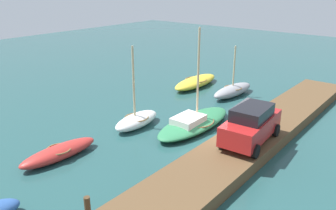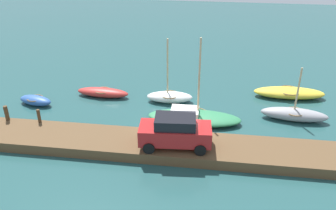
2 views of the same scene
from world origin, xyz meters
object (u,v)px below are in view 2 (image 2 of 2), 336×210
at_px(mooring_post_mid_west, 39,116).
at_px(rowboat_white, 170,96).
at_px(dinghy_blue, 35,100).
at_px(rowboat_grey, 294,114).
at_px(rowboat_red, 103,92).
at_px(parked_car, 175,131).
at_px(mooring_post_west, 6,113).
at_px(sailboat_green, 193,117).
at_px(motorboat_yellow, 289,93).

bearing_deg(mooring_post_mid_west, rowboat_white, 34.33).
bearing_deg(dinghy_blue, mooring_post_mid_west, -47.03).
bearing_deg(rowboat_grey, rowboat_red, 177.70).
height_order(rowboat_white, parked_car, rowboat_white).
xyz_separation_m(rowboat_red, mooring_post_west, (-4.59, -5.36, 0.77)).
distance_m(sailboat_green, rowboat_grey, 6.78).
bearing_deg(sailboat_green, parked_car, -101.25).
relative_size(motorboat_yellow, dinghy_blue, 1.94).
bearing_deg(mooring_post_west, rowboat_grey, 11.15).
xyz_separation_m(dinghy_blue, mooring_post_mid_west, (2.03, -3.40, 0.73)).
relative_size(rowboat_grey, parked_car, 1.09).
relative_size(rowboat_red, rowboat_grey, 0.91).
height_order(rowboat_grey, mooring_post_west, rowboat_grey).
distance_m(rowboat_grey, mooring_post_west, 18.73).
bearing_deg(parked_car, rowboat_grey, 29.96).
bearing_deg(rowboat_red, parked_car, -44.29).
distance_m(rowboat_white, dinghy_blue, 9.77).
distance_m(mooring_post_mid_west, parked_car, 8.91).
relative_size(rowboat_grey, mooring_post_mid_west, 5.00).
distance_m(rowboat_red, parked_car, 9.40).
bearing_deg(motorboat_yellow, parked_car, -133.41).
bearing_deg(mooring_post_west, sailboat_green, 11.77).
relative_size(dinghy_blue, parked_car, 0.66).
bearing_deg(motorboat_yellow, rowboat_grey, -95.47).
bearing_deg(parked_car, rowboat_white, 95.85).
distance_m(mooring_post_west, mooring_post_mid_west, 2.16).
relative_size(rowboat_red, dinghy_blue, 1.49).
bearing_deg(rowboat_white, rowboat_grey, -13.97).
bearing_deg(rowboat_white, sailboat_green, -58.35).
bearing_deg(rowboat_grey, mooring_post_mid_west, -162.49).
bearing_deg(motorboat_yellow, dinghy_blue, -170.26).
xyz_separation_m(mooring_post_west, mooring_post_mid_west, (2.16, 0.00, -0.04)).
bearing_deg(dinghy_blue, sailboat_green, 7.38).
distance_m(sailboat_green, parked_car, 4.14).
height_order(mooring_post_mid_west, parked_car, parked_car).
bearing_deg(rowboat_white, mooring_post_mid_west, -149.42).
bearing_deg(motorboat_yellow, mooring_post_west, -160.72).
bearing_deg(mooring_post_mid_west, rowboat_red, 65.66).
height_order(rowboat_red, dinghy_blue, rowboat_red).
distance_m(sailboat_green, rowboat_red, 7.68).
xyz_separation_m(rowboat_grey, rowboat_white, (-8.62, 1.55, -0.01)).
xyz_separation_m(dinghy_blue, mooring_post_west, (-0.14, -3.40, 0.77)).
relative_size(motorboat_yellow, rowboat_grey, 1.19).
relative_size(rowboat_red, mooring_post_west, 4.14).
height_order(rowboat_white, dinghy_blue, rowboat_white).
distance_m(motorboat_yellow, sailboat_green, 8.36).
xyz_separation_m(sailboat_green, rowboat_red, (-7.10, 2.93, -0.04)).
height_order(rowboat_red, rowboat_white, rowboat_white).
relative_size(sailboat_green, rowboat_white, 1.29).
relative_size(rowboat_white, mooring_post_mid_west, 5.40).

